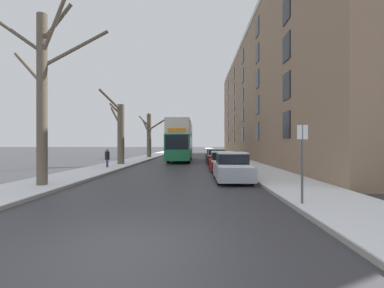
# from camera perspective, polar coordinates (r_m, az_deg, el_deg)

# --- Properties ---
(ground_plane) EXTENTS (320.00, 320.00, 0.00)m
(ground_plane) POSITION_cam_1_polar(r_m,az_deg,el_deg) (5.29, -16.04, -22.07)
(ground_plane) COLOR #38383D
(sidewalk_left) EXTENTS (3.12, 130.00, 0.16)m
(sidewalk_left) POSITION_cam_1_polar(r_m,az_deg,el_deg) (58.18, -5.94, -1.86)
(sidewalk_left) COLOR gray
(sidewalk_left) RESTS_ON ground
(sidewalk_right) EXTENTS (3.12, 130.00, 0.16)m
(sidewalk_right) POSITION_cam_1_polar(r_m,az_deg,el_deg) (57.88, 5.78, -1.87)
(sidewalk_right) COLOR gray
(sidewalk_right) RESTS_ON ground
(terrace_facade_right) EXTENTS (9.10, 48.56, 16.39)m
(terrace_facade_right) POSITION_cam_1_polar(r_m,az_deg,el_deg) (36.70, 18.27, 9.76)
(terrace_facade_right) COLOR #8C7056
(terrace_facade_right) RESTS_ON ground
(bare_tree_left_0) EXTENTS (4.90, 2.62, 8.24)m
(bare_tree_left_0) POSITION_cam_1_polar(r_m,az_deg,el_deg) (13.53, -30.26, 10.29)
(bare_tree_left_0) COLOR brown
(bare_tree_left_0) RESTS_ON ground
(bare_tree_left_1) EXTENTS (1.57, 3.14, 6.64)m
(bare_tree_left_1) POSITION_cam_1_polar(r_m,az_deg,el_deg) (24.44, -15.71, 2.66)
(bare_tree_left_1) COLOR brown
(bare_tree_left_1) RESTS_ON ground
(bare_tree_left_2) EXTENTS (4.15, 2.85, 6.46)m
(bare_tree_left_2) POSITION_cam_1_polar(r_m,az_deg,el_deg) (36.71, -9.52, 2.26)
(bare_tree_left_2) COLOR brown
(bare_tree_left_2) RESTS_ON ground
(double_decker_bus) EXTENTS (2.51, 11.50, 4.56)m
(double_decker_bus) POSITION_cam_1_polar(r_m,az_deg,el_deg) (30.37, -2.53, 1.13)
(double_decker_bus) COLOR #1E7A47
(double_decker_bus) RESTS_ON ground
(parked_car_0) EXTENTS (1.79, 4.00, 1.54)m
(parked_car_0) POSITION_cam_1_polar(r_m,az_deg,el_deg) (13.93, 8.88, -5.26)
(parked_car_0) COLOR #9EA3AD
(parked_car_0) RESTS_ON ground
(parked_car_1) EXTENTS (1.87, 4.43, 1.44)m
(parked_car_1) POSITION_cam_1_polar(r_m,az_deg,el_deg) (19.17, 6.81, -3.95)
(parked_car_1) COLOR maroon
(parked_car_1) RESTS_ON ground
(parked_car_2) EXTENTS (1.83, 4.20, 1.48)m
(parked_car_2) POSITION_cam_1_polar(r_m,az_deg,el_deg) (25.44, 5.46, -2.92)
(parked_car_2) COLOR maroon
(parked_car_2) RESTS_ON ground
(parked_car_3) EXTENTS (1.75, 4.40, 1.39)m
(parked_car_3) POSITION_cam_1_polar(r_m,az_deg,el_deg) (30.59, 4.77, -2.50)
(parked_car_3) COLOR #474C56
(parked_car_3) RESTS_ON ground
(oncoming_van) EXTENTS (1.98, 5.32, 2.24)m
(oncoming_van) POSITION_cam_1_polar(r_m,az_deg,el_deg) (46.99, -2.13, -0.92)
(oncoming_van) COLOR white
(oncoming_van) RESTS_ON ground
(pedestrian_left_sidewalk) EXTENTS (0.35, 0.35, 1.60)m
(pedestrian_left_sidewalk) POSITION_cam_1_polar(r_m,az_deg,el_deg) (21.28, -18.32, -2.96)
(pedestrian_left_sidewalk) COLOR navy
(pedestrian_left_sidewalk) RESTS_ON ground
(street_sign_post) EXTENTS (0.32, 0.07, 2.60)m
(street_sign_post) POSITION_cam_1_polar(r_m,az_deg,el_deg) (8.58, 23.29, -3.30)
(street_sign_post) COLOR #4C4F54
(street_sign_post) RESTS_ON ground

